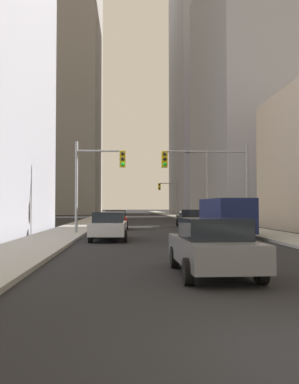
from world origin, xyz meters
name	(u,v)px	position (x,y,z in m)	size (l,w,h in m)	color
sidewalk_left	(95,219)	(-6.46, 50.00, 0.07)	(2.97, 160.00, 0.15)	#9E9E99
sidewalk_right	(192,219)	(6.46, 50.00, 0.07)	(2.97, 160.00, 0.15)	#9E9E99
cargo_van_navy	(226,216)	(3.37, 18.48, 1.29)	(2.17, 5.28, 2.26)	#141E4C
sedan_grey	(213,246)	(-0.08, 5.96, 0.77)	(1.95, 4.25, 1.52)	slate
sedan_silver	(109,226)	(-3.31, 17.19, 0.77)	(1.95, 4.26, 1.52)	#B7BABF
sedan_red	(116,219)	(-3.21, 27.84, 0.77)	(1.95, 4.20, 1.52)	maroon
sedan_black	(189,218)	(3.19, 31.14, 0.77)	(1.95, 4.22, 1.52)	black
traffic_signal_near_left	(98,172)	(-4.22, 21.61, 4.02)	(3.24, 0.44, 6.00)	gray
traffic_signal_near_right	(209,171)	(3.05, 21.61, 4.13)	(5.74, 0.44, 6.00)	gray
traffic_signal_far_right	(169,192)	(4.32, 59.02, 4.00)	(3.02, 0.44, 6.00)	gray
street_lamp_right	(203,179)	(5.33, 35.55, 4.52)	(2.23, 0.32, 7.50)	gray
building_left_far_tower	(51,60)	(-20.02, 90.75, 36.07)	(22.62, 25.08, 72.15)	gray
building_right_mid_block	(275,91)	(17.97, 49.47, 17.52)	(19.62, 24.70, 35.04)	#93939E
building_right_far_highrise	(222,93)	(19.69, 87.52, 27.88)	(21.79, 27.59, 55.76)	#93939E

